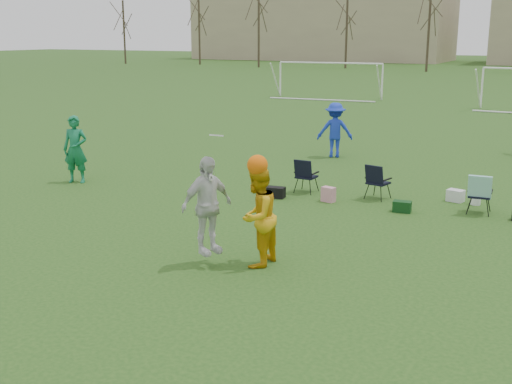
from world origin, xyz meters
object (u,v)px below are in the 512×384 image
Objects in this scene: fielder_green_near at (75,149)px; goal_left at (330,70)px; center_contest at (237,211)px; fielder_blue at (335,130)px.

fielder_green_near is 28.13m from goal_left.
center_contest is (7.76, -4.07, 0.08)m from fielder_green_near.
fielder_green_near reaches higher than fielder_blue.
goal_left is at bearing 74.86° from fielder_green_near.
fielder_green_near is at bearing 30.75° from fielder_blue.
fielder_green_near is 0.78× the size of center_contest.
fielder_blue is 0.27× the size of goal_left.
fielder_blue is at bearing 33.26° from fielder_green_near.
center_contest is (2.26, -11.50, 0.11)m from fielder_blue.
fielder_blue is (5.51, 7.43, -0.03)m from fielder_green_near.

